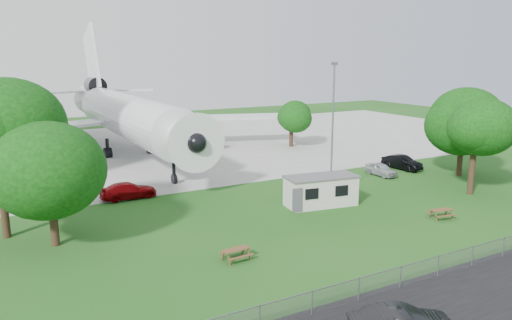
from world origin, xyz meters
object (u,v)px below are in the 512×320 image
site_cabin (321,191)px  picnic_east (441,219)px  picnic_west (236,260)px  airliner (126,114)px

site_cabin → picnic_east: (6.20, -7.57, -1.31)m
site_cabin → picnic_east: site_cabin is taller
site_cabin → picnic_west: size_ratio=3.84×
airliner → site_cabin: airliner is taller
airliner → site_cabin: (8.47, -30.55, -3.96)m
picnic_west → picnic_east: size_ratio=1.00×
site_cabin → picnic_west: site_cabin is taller
site_cabin → picnic_west: 13.66m
airliner → picnic_west: airliner is taller
airliner → picnic_east: airliner is taller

